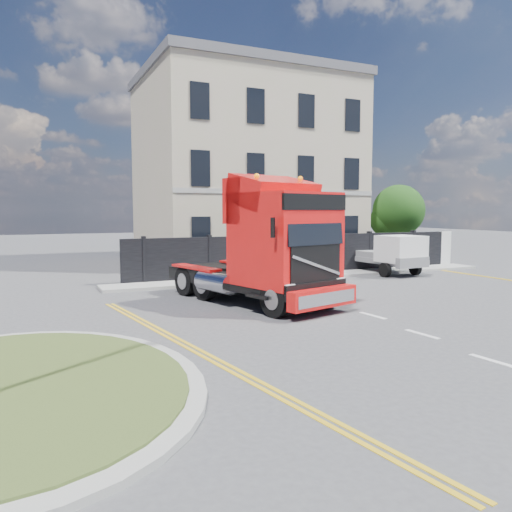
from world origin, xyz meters
name	(u,v)px	position (x,y,z in m)	size (l,w,h in m)	color
ground	(281,322)	(0.00, 0.00, 0.00)	(120.00, 120.00, 0.00)	#424244
traffic_island	(7,390)	(-7.00, -3.00, 0.08)	(6.80, 6.80, 0.17)	#989792
hoarding_fence	(314,254)	(6.55, 9.00, 1.00)	(18.80, 0.25, 2.00)	black
georgian_building	(244,169)	(6.00, 16.50, 5.77)	(12.30, 10.30, 12.80)	#B6A491
tree	(396,213)	(14.38, 12.10, 3.05)	(3.20, 3.20, 4.80)	#382619
pavement_far	(313,275)	(6.00, 8.10, 0.06)	(20.00, 1.60, 0.12)	#989792
truck	(271,249)	(0.86, 2.40, 1.91)	(4.38, 7.55, 4.26)	black
flatbed_pickup	(393,253)	(9.99, 7.08, 1.07)	(2.14, 4.86, 1.98)	slate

